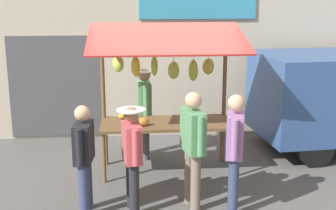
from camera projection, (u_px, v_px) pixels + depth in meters
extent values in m
plane|color=#514F4C|center=(166.00, 171.00, 7.92)|extent=(40.00, 40.00, 0.00)
cube|color=#B2A893|center=(157.00, 56.00, 9.64)|extent=(9.00, 0.25, 3.40)
cube|color=teal|center=(198.00, 5.00, 9.31)|extent=(2.40, 0.06, 0.56)
cube|color=#47474C|center=(56.00, 87.00, 9.47)|extent=(1.90, 0.04, 2.10)
cube|color=brown|center=(166.00, 123.00, 7.71)|extent=(2.20, 0.90, 0.05)
cylinder|color=brown|center=(104.00, 158.00, 7.35)|extent=(0.06, 0.06, 0.83)
cylinder|color=brown|center=(231.00, 154.00, 7.53)|extent=(0.06, 0.06, 0.83)
cylinder|color=brown|center=(106.00, 143.00, 8.11)|extent=(0.06, 0.06, 0.83)
cylinder|color=brown|center=(222.00, 139.00, 8.29)|extent=(0.06, 0.06, 0.83)
cylinder|color=brown|center=(104.00, 101.00, 7.93)|extent=(0.07, 0.07, 2.35)
cylinder|color=brown|center=(224.00, 98.00, 8.12)|extent=(0.07, 0.07, 2.35)
cylinder|color=brown|center=(164.00, 44.00, 7.79)|extent=(2.12, 0.06, 0.06)
cube|color=#B72D28|center=(167.00, 38.00, 7.22)|extent=(2.50, 1.46, 0.39)
cylinder|color=brown|center=(209.00, 51.00, 7.90)|extent=(0.01, 0.01, 0.26)
ellipsoid|color=gold|center=(208.00, 66.00, 7.97)|extent=(0.27, 0.25, 0.29)
cylinder|color=brown|center=(194.00, 52.00, 7.83)|extent=(0.01, 0.01, 0.27)
ellipsoid|color=#B2CC4C|center=(193.00, 70.00, 7.90)|extent=(0.21, 0.19, 0.37)
cylinder|color=brown|center=(174.00, 53.00, 7.85)|extent=(0.01, 0.01, 0.30)
ellipsoid|color=#B2CC4C|center=(174.00, 70.00, 7.92)|extent=(0.22, 0.19, 0.31)
cylinder|color=brown|center=(154.00, 50.00, 7.80)|extent=(0.01, 0.01, 0.21)
ellipsoid|color=#B2CC4C|center=(154.00, 66.00, 7.86)|extent=(0.13, 0.16, 0.34)
cylinder|color=brown|center=(135.00, 50.00, 7.71)|extent=(0.01, 0.01, 0.20)
ellipsoid|color=yellow|center=(136.00, 67.00, 7.78)|extent=(0.19, 0.22, 0.35)
cylinder|color=brown|center=(118.00, 50.00, 7.71)|extent=(0.01, 0.01, 0.18)
ellipsoid|color=#B2CC4C|center=(118.00, 64.00, 7.77)|extent=(0.28, 0.28, 0.29)
ellipsoid|color=gold|center=(123.00, 116.00, 7.89)|extent=(0.21, 0.19, 0.10)
sphere|color=#729E4C|center=(132.00, 121.00, 7.39)|extent=(0.20, 0.20, 0.20)
ellipsoid|color=orange|center=(143.00, 122.00, 7.46)|extent=(0.26, 0.23, 0.14)
cylinder|color=#4C4C51|center=(144.00, 133.00, 8.65)|extent=(0.14, 0.14, 0.83)
cylinder|color=#4C4C51|center=(146.00, 138.00, 8.38)|extent=(0.14, 0.14, 0.83)
cube|color=#518C5B|center=(144.00, 98.00, 8.35)|extent=(0.24, 0.51, 0.59)
cylinder|color=#518C5B|center=(143.00, 94.00, 8.64)|extent=(0.09, 0.09, 0.54)
cylinder|color=#518C5B|center=(146.00, 101.00, 8.04)|extent=(0.09, 0.09, 0.54)
sphere|color=#A87A5B|center=(144.00, 75.00, 8.24)|extent=(0.23, 0.23, 0.23)
cylinder|color=beige|center=(144.00, 71.00, 8.22)|extent=(0.43, 0.43, 0.02)
cylinder|color=#232328|center=(134.00, 190.00, 6.28)|extent=(0.14, 0.14, 0.75)
cylinder|color=#232328|center=(131.00, 183.00, 6.52)|extent=(0.14, 0.14, 0.75)
cube|color=#BF4C51|center=(132.00, 143.00, 6.24)|extent=(0.29, 0.48, 0.53)
cylinder|color=#BF4C51|center=(136.00, 148.00, 5.97)|extent=(0.09, 0.09, 0.49)
cylinder|color=#BF4C51|center=(128.00, 135.00, 6.51)|extent=(0.09, 0.09, 0.49)
sphere|color=#8C664C|center=(131.00, 114.00, 6.15)|extent=(0.21, 0.21, 0.21)
cylinder|color=beige|center=(131.00, 110.00, 6.13)|extent=(0.39, 0.39, 0.02)
cylinder|color=#726656|center=(196.00, 183.00, 6.39)|extent=(0.14, 0.14, 0.84)
cylinder|color=#726656|center=(189.00, 176.00, 6.65)|extent=(0.14, 0.14, 0.84)
cube|color=#518C5B|center=(193.00, 131.00, 6.35)|extent=(0.31, 0.54, 0.59)
cylinder|color=#518C5B|center=(201.00, 136.00, 6.05)|extent=(0.09, 0.09, 0.54)
cylinder|color=#518C5B|center=(186.00, 124.00, 6.64)|extent=(0.09, 0.09, 0.54)
sphere|color=tan|center=(193.00, 100.00, 6.24)|extent=(0.23, 0.23, 0.23)
cylinder|color=navy|center=(84.00, 191.00, 6.22)|extent=(0.14, 0.14, 0.76)
cylinder|color=navy|center=(87.00, 183.00, 6.47)|extent=(0.14, 0.14, 0.76)
cube|color=black|center=(84.00, 142.00, 6.19)|extent=(0.27, 0.48, 0.54)
cylinder|color=black|center=(79.00, 148.00, 5.90)|extent=(0.09, 0.09, 0.50)
cylinder|color=black|center=(87.00, 134.00, 6.47)|extent=(0.09, 0.09, 0.50)
sphere|color=tan|center=(82.00, 113.00, 6.09)|extent=(0.21, 0.21, 0.21)
cylinder|color=navy|center=(233.00, 187.00, 6.25)|extent=(0.14, 0.14, 0.83)
cylinder|color=navy|center=(234.00, 180.00, 6.51)|extent=(0.14, 0.14, 0.83)
cube|color=#93669E|center=(235.00, 135.00, 6.21)|extent=(0.35, 0.54, 0.59)
cylinder|color=#93669E|center=(234.00, 140.00, 5.91)|extent=(0.09, 0.09, 0.54)
cylinder|color=#93669E|center=(236.00, 126.00, 6.50)|extent=(0.09, 0.09, 0.54)
sphere|color=tan|center=(237.00, 103.00, 6.10)|extent=(0.23, 0.23, 0.23)
cube|color=black|center=(308.00, 81.00, 8.63)|extent=(1.55, 1.92, 0.68)
cylinder|color=black|center=(316.00, 148.00, 8.06)|extent=(0.67, 0.23, 0.66)
cylinder|color=black|center=(278.00, 123.00, 9.66)|extent=(0.67, 0.23, 0.66)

